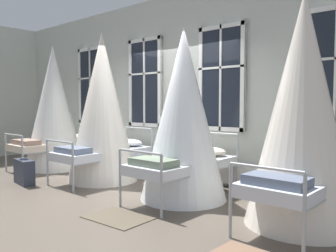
{
  "coord_description": "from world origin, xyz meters",
  "views": [
    {
      "loc": [
        4.26,
        -4.06,
        1.43
      ],
      "look_at": [
        0.63,
        0.08,
        1.09
      ],
      "focal_mm": 37.6,
      "sensor_mm": 36.0,
      "label": 1
    }
  ],
  "objects_px": {
    "cot_first": "(54,110)",
    "suitcase_dark": "(24,172)",
    "cot_third": "(184,117)",
    "cot_fourth": "(302,113)",
    "cot_second": "(102,110)"
  },
  "relations": [
    {
      "from": "cot_third",
      "to": "cot_fourth",
      "type": "distance_m",
      "value": 1.77
    },
    {
      "from": "cot_fourth",
      "to": "cot_third",
      "type": "bearing_deg",
      "value": 90.93
    },
    {
      "from": "cot_second",
      "to": "suitcase_dark",
      "type": "height_order",
      "value": "cot_second"
    },
    {
      "from": "cot_first",
      "to": "cot_fourth",
      "type": "distance_m",
      "value": 5.51
    },
    {
      "from": "cot_second",
      "to": "cot_third",
      "type": "xyz_separation_m",
      "value": [
        1.94,
        -0.01,
        -0.09
      ]
    },
    {
      "from": "suitcase_dark",
      "to": "cot_fourth",
      "type": "bearing_deg",
      "value": 22.62
    },
    {
      "from": "cot_second",
      "to": "cot_fourth",
      "type": "height_order",
      "value": "cot_second"
    },
    {
      "from": "cot_first",
      "to": "cot_second",
      "type": "height_order",
      "value": "cot_second"
    },
    {
      "from": "cot_first",
      "to": "cot_second",
      "type": "xyz_separation_m",
      "value": [
        1.81,
        -0.07,
        0.02
      ]
    },
    {
      "from": "cot_first",
      "to": "suitcase_dark",
      "type": "distance_m",
      "value": 1.91
    },
    {
      "from": "cot_third",
      "to": "cot_fourth",
      "type": "height_order",
      "value": "cot_fourth"
    },
    {
      "from": "cot_first",
      "to": "cot_third",
      "type": "distance_m",
      "value": 3.75
    },
    {
      "from": "cot_first",
      "to": "cot_second",
      "type": "bearing_deg",
      "value": -91.04
    },
    {
      "from": "cot_first",
      "to": "cot_third",
      "type": "xyz_separation_m",
      "value": [
        3.75,
        -0.08,
        -0.07
      ]
    },
    {
      "from": "suitcase_dark",
      "to": "cot_first",
      "type": "bearing_deg",
      "value": 138.21
    }
  ]
}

